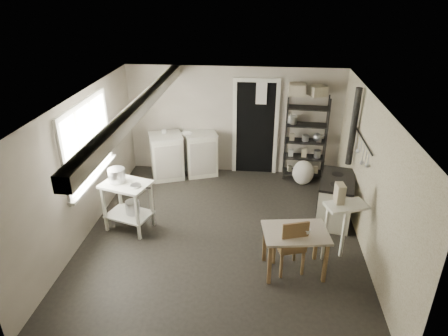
# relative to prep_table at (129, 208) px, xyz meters

# --- Properties ---
(floor) EXTENTS (5.00, 5.00, 0.00)m
(floor) POSITION_rel_prep_table_xyz_m (1.59, -0.05, -0.40)
(floor) COLOR black
(floor) RESTS_ON ground
(ceiling) EXTENTS (5.00, 5.00, 0.00)m
(ceiling) POSITION_rel_prep_table_xyz_m (1.59, -0.05, 1.90)
(ceiling) COLOR silver
(ceiling) RESTS_ON wall_back
(wall_back) EXTENTS (4.50, 0.02, 2.30)m
(wall_back) POSITION_rel_prep_table_xyz_m (1.59, 2.45, 0.75)
(wall_back) COLOR #A89F8F
(wall_back) RESTS_ON ground
(wall_front) EXTENTS (4.50, 0.02, 2.30)m
(wall_front) POSITION_rel_prep_table_xyz_m (1.59, -2.55, 0.75)
(wall_front) COLOR #A89F8F
(wall_front) RESTS_ON ground
(wall_left) EXTENTS (0.02, 5.00, 2.30)m
(wall_left) POSITION_rel_prep_table_xyz_m (-0.66, -0.05, 0.75)
(wall_left) COLOR #A89F8F
(wall_left) RESTS_ON ground
(wall_right) EXTENTS (0.02, 5.00, 2.30)m
(wall_right) POSITION_rel_prep_table_xyz_m (3.84, -0.05, 0.75)
(wall_right) COLOR #A89F8F
(wall_right) RESTS_ON ground
(window) EXTENTS (0.12, 1.76, 1.28)m
(window) POSITION_rel_prep_table_xyz_m (-0.63, 0.15, 1.10)
(window) COLOR silver
(window) RESTS_ON wall_left
(doorway) EXTENTS (0.96, 0.10, 2.08)m
(doorway) POSITION_rel_prep_table_xyz_m (2.04, 2.42, 0.60)
(doorway) COLOR silver
(doorway) RESTS_ON ground
(ceiling_beam) EXTENTS (0.18, 5.00, 0.18)m
(ceiling_beam) POSITION_rel_prep_table_xyz_m (0.39, -0.05, 1.80)
(ceiling_beam) COLOR silver
(ceiling_beam) RESTS_ON ceiling
(wallpaper_panel) EXTENTS (0.01, 5.00, 2.30)m
(wallpaper_panel) POSITION_rel_prep_table_xyz_m (3.83, -0.05, 0.75)
(wallpaper_panel) COLOR #BFB89B
(wallpaper_panel) RESTS_ON wall_right
(utensil_rail) EXTENTS (0.06, 1.20, 0.44)m
(utensil_rail) POSITION_rel_prep_table_xyz_m (3.78, 0.55, 1.15)
(utensil_rail) COLOR #B3B3B5
(utensil_rail) RESTS_ON wall_right
(prep_table) EXTENTS (0.88, 0.74, 0.87)m
(prep_table) POSITION_rel_prep_table_xyz_m (0.00, 0.00, 0.00)
(prep_table) COLOR silver
(prep_table) RESTS_ON ground
(stockpot) EXTENTS (0.33, 0.33, 0.30)m
(stockpot) POSITION_rel_prep_table_xyz_m (-0.16, 0.06, 0.54)
(stockpot) COLOR #B3B3B5
(stockpot) RESTS_ON prep_table
(saucepan) EXTENTS (0.19, 0.19, 0.09)m
(saucepan) POSITION_rel_prep_table_xyz_m (0.20, -0.09, 0.45)
(saucepan) COLOR #B3B3B5
(saucepan) RESTS_ON prep_table
(bucket) EXTENTS (0.27, 0.27, 0.25)m
(bucket) POSITION_rel_prep_table_xyz_m (0.06, 0.03, -0.02)
(bucket) COLOR #B3B3B5
(bucket) RESTS_ON prep_table
(base_cabinets) EXTENTS (1.57, 1.08, 0.95)m
(base_cabinets) POSITION_rel_prep_table_xyz_m (0.54, 2.13, 0.06)
(base_cabinets) COLOR silver
(base_cabinets) RESTS_ON ground
(mixing_bowl) EXTENTS (0.39, 0.39, 0.07)m
(mixing_bowl) POSITION_rel_prep_table_xyz_m (0.65, 2.02, 0.56)
(mixing_bowl) COLOR white
(mixing_bowl) RESTS_ON base_cabinets
(counter_cup) EXTENTS (0.13, 0.13, 0.09)m
(counter_cup) POSITION_rel_prep_table_xyz_m (0.16, 2.07, 0.56)
(counter_cup) COLOR white
(counter_cup) RESTS_ON base_cabinets
(shelf_rack) EXTENTS (0.87, 0.38, 1.79)m
(shelf_rack) POSITION_rel_prep_table_xyz_m (3.08, 2.25, 0.55)
(shelf_rack) COLOR black
(shelf_rack) RESTS_ON ground
(shelf_jar) EXTENTS (0.11, 0.11, 0.20)m
(shelf_jar) POSITION_rel_prep_table_xyz_m (2.75, 2.31, 0.97)
(shelf_jar) COLOR white
(shelf_jar) RESTS_ON shelf_rack
(storage_box_a) EXTENTS (0.34, 0.30, 0.23)m
(storage_box_a) POSITION_rel_prep_table_xyz_m (2.83, 2.28, 1.61)
(storage_box_a) COLOR #BFB79A
(storage_box_a) RESTS_ON shelf_rack
(storage_box_b) EXTENTS (0.40, 0.39, 0.20)m
(storage_box_b) POSITION_rel_prep_table_xyz_m (3.23, 2.29, 1.59)
(storage_box_b) COLOR #BFB79A
(storage_box_b) RESTS_ON shelf_rack
(stove) EXTENTS (0.76, 1.10, 0.79)m
(stove) POSITION_rel_prep_table_xyz_m (3.51, 0.64, 0.04)
(stove) COLOR silver
(stove) RESTS_ON ground
(stovepipe) EXTENTS (0.14, 0.14, 1.54)m
(stovepipe) POSITION_rel_prep_table_xyz_m (3.73, 1.04, 1.19)
(stovepipe) COLOR black
(stovepipe) RESTS_ON stove
(side_ledge) EXTENTS (0.68, 0.51, 0.93)m
(side_ledge) POSITION_rel_prep_table_xyz_m (3.44, -0.44, 0.03)
(side_ledge) COLOR silver
(side_ledge) RESTS_ON ground
(oats_box) EXTENTS (0.14, 0.21, 0.29)m
(oats_box) POSITION_rel_prep_table_xyz_m (3.34, -0.38, 0.61)
(oats_box) COLOR #BFB79A
(oats_box) RESTS_ON side_ledge
(work_table) EXTENTS (0.98, 0.75, 0.69)m
(work_table) POSITION_rel_prep_table_xyz_m (2.71, -0.84, -0.02)
(work_table) COLOR #BDB3A1
(work_table) RESTS_ON ground
(table_cup) EXTENTS (0.11, 0.11, 0.10)m
(table_cup) POSITION_rel_prep_table_xyz_m (2.85, -0.91, 0.41)
(table_cup) COLOR white
(table_cup) RESTS_ON work_table
(chair) EXTENTS (0.48, 0.49, 0.92)m
(chair) POSITION_rel_prep_table_xyz_m (2.64, -0.81, 0.08)
(chair) COLOR brown
(chair) RESTS_ON ground
(flour_sack) EXTENTS (0.52, 0.47, 0.52)m
(flour_sack) POSITION_rel_prep_table_xyz_m (3.07, 1.93, -0.16)
(flour_sack) COLOR silver
(flour_sack) RESTS_ON ground
(floor_crock) EXTENTS (0.14, 0.14, 0.15)m
(floor_crock) POSITION_rel_prep_table_xyz_m (3.18, 0.08, -0.33)
(floor_crock) COLOR white
(floor_crock) RESTS_ON ground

